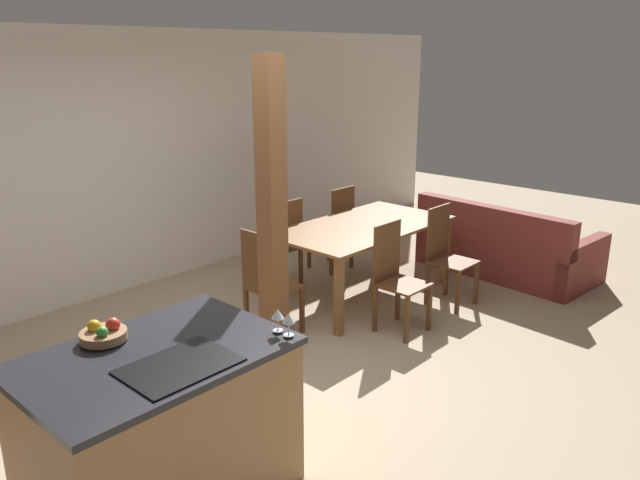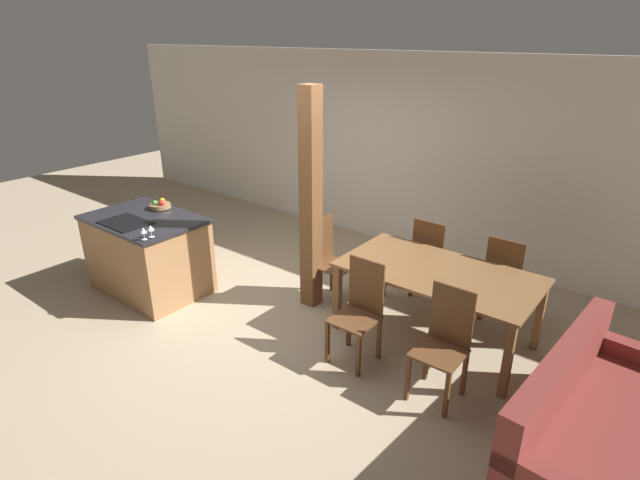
{
  "view_description": "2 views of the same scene",
  "coord_description": "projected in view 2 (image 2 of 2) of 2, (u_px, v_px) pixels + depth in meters",
  "views": [
    {
      "loc": [
        -3.07,
        -3.17,
        2.46
      ],
      "look_at": [
        0.6,
        0.2,
        0.95
      ],
      "focal_mm": 35.0,
      "sensor_mm": 36.0,
      "label": 1
    },
    {
      "loc": [
        3.51,
        -3.52,
        2.93
      ],
      "look_at": [
        0.6,
        0.2,
        0.95
      ],
      "focal_mm": 28.0,
      "sensor_mm": 36.0,
      "label": 2
    }
  ],
  "objects": [
    {
      "name": "ground_plane",
      "position": [
        268.0,
        310.0,
        5.68
      ],
      "size": [
        16.0,
        16.0,
        0.0
      ],
      "primitive_type": "plane",
      "color": "tan"
    },
    {
      "name": "wall_back",
      "position": [
        393.0,
        152.0,
        7.09
      ],
      "size": [
        11.2,
        0.08,
        2.7
      ],
      "color": "silver",
      "rests_on": "ground_plane"
    },
    {
      "name": "kitchen_island",
      "position": [
        149.0,
        254.0,
        5.97
      ],
      "size": [
        1.38,
        0.94,
        0.94
      ],
      "color": "#9E7047",
      "rests_on": "ground_plane"
    },
    {
      "name": "fruit_bowl",
      "position": [
        160.0,
        205.0,
        6.06
      ],
      "size": [
        0.26,
        0.26,
        0.11
      ],
      "color": "#99704C",
      "rests_on": "kitchen_island"
    },
    {
      "name": "wine_glass_near",
      "position": [
        143.0,
        231.0,
        5.11
      ],
      "size": [
        0.07,
        0.07,
        0.13
      ],
      "color": "silver",
      "rests_on": "kitchen_island"
    },
    {
      "name": "wine_glass_middle",
      "position": [
        151.0,
        228.0,
        5.17
      ],
      "size": [
        0.07,
        0.07,
        0.13
      ],
      "color": "silver",
      "rests_on": "kitchen_island"
    },
    {
      "name": "dining_table",
      "position": [
        438.0,
        279.0,
        4.91
      ],
      "size": [
        1.9,
        1.04,
        0.77
      ],
      "color": "brown",
      "rests_on": "ground_plane"
    },
    {
      "name": "dining_chair_near_left",
      "position": [
        359.0,
        310.0,
        4.68
      ],
      "size": [
        0.4,
        0.4,
        0.99
      ],
      "color": "brown",
      "rests_on": "ground_plane"
    },
    {
      "name": "dining_chair_near_right",
      "position": [
        444.0,
        342.0,
        4.19
      ],
      "size": [
        0.4,
        0.4,
        0.99
      ],
      "color": "brown",
      "rests_on": "ground_plane"
    },
    {
      "name": "dining_chair_far_left",
      "position": [
        431.0,
        258.0,
        5.75
      ],
      "size": [
        0.4,
        0.4,
        0.99
      ],
      "rotation": [
        0.0,
        0.0,
        3.14
      ],
      "color": "brown",
      "rests_on": "ground_plane"
    },
    {
      "name": "dining_chair_far_right",
      "position": [
        505.0,
        279.0,
        5.26
      ],
      "size": [
        0.4,
        0.4,
        0.99
      ],
      "rotation": [
        0.0,
        0.0,
        3.14
      ],
      "color": "brown",
      "rests_on": "ground_plane"
    },
    {
      "name": "dining_chair_head_end",
      "position": [
        330.0,
        259.0,
        5.73
      ],
      "size": [
        0.4,
        0.4,
        0.99
      ],
      "rotation": [
        0.0,
        0.0,
        1.57
      ],
      "color": "brown",
      "rests_on": "ground_plane"
    },
    {
      "name": "couch",
      "position": [
        603.0,
        435.0,
        3.55
      ],
      "size": [
        1.1,
        1.99,
        0.84
      ],
      "rotation": [
        0.0,
        0.0,
        1.49
      ],
      "color": "maroon",
      "rests_on": "ground_plane"
    },
    {
      "name": "timber_post",
      "position": [
        311.0,
        203.0,
        5.37
      ],
      "size": [
        0.18,
        0.18,
        2.45
      ],
      "color": "brown",
      "rests_on": "ground_plane"
    }
  ]
}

